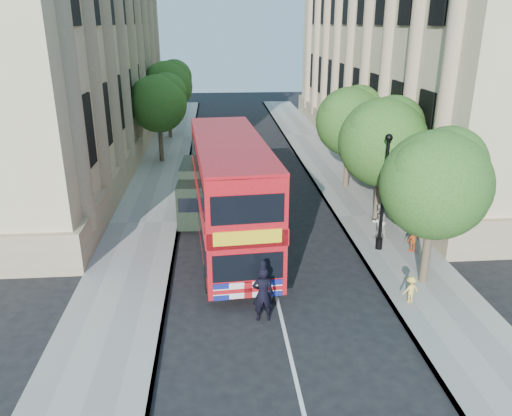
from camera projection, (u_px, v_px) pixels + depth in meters
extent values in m
plane|color=black|center=(286.00, 336.00, 16.19)|extent=(120.00, 120.00, 0.00)
cube|color=gray|center=(369.00, 216.00, 25.95)|extent=(3.50, 80.00, 0.12)
cube|color=gray|center=(145.00, 223.00, 25.06)|extent=(3.50, 80.00, 0.12)
cube|color=#C2B187|center=(430.00, 30.00, 36.52)|extent=(12.00, 38.00, 18.00)
cube|color=#C2B187|center=(42.00, 31.00, 34.39)|extent=(12.00, 38.00, 18.00)
cylinder|color=#473828|center=(427.00, 250.00, 18.94)|extent=(0.32, 0.32, 2.86)
sphere|color=#1F511B|center=(435.00, 185.00, 18.03)|extent=(4.00, 4.00, 4.00)
sphere|color=#1F511B|center=(449.00, 164.00, 18.22)|extent=(2.80, 2.80, 2.80)
sphere|color=#1F511B|center=(427.00, 174.00, 17.53)|extent=(2.60, 2.60, 2.60)
cylinder|color=#473828|center=(378.00, 197.00, 24.52)|extent=(0.32, 0.32, 2.99)
sphere|color=#1F511B|center=(383.00, 142.00, 23.57)|extent=(4.20, 4.20, 4.20)
sphere|color=#1F511B|center=(394.00, 126.00, 23.75)|extent=(2.94, 2.94, 2.94)
sphere|color=#1F511B|center=(375.00, 133.00, 23.06)|extent=(2.73, 2.73, 2.73)
cylinder|color=#473828|center=(347.00, 165.00, 30.14)|extent=(0.32, 0.32, 2.90)
sphere|color=#1F511B|center=(350.00, 121.00, 29.21)|extent=(4.00, 4.00, 4.00)
sphere|color=#1F511B|center=(359.00, 109.00, 29.40)|extent=(2.80, 2.80, 2.80)
sphere|color=#1F511B|center=(343.00, 113.00, 28.71)|extent=(2.60, 2.60, 2.60)
cylinder|color=#473828|center=(161.00, 142.00, 35.75)|extent=(0.32, 0.32, 2.99)
sphere|color=#1F511B|center=(158.00, 104.00, 34.79)|extent=(4.00, 4.00, 4.00)
sphere|color=#1F511B|center=(167.00, 93.00, 34.98)|extent=(2.80, 2.80, 2.80)
sphere|color=#1F511B|center=(150.00, 96.00, 34.29)|extent=(2.60, 2.60, 2.60)
cylinder|color=#473828|center=(170.00, 120.00, 43.18)|extent=(0.32, 0.32, 3.17)
sphere|color=#1F511B|center=(168.00, 86.00, 42.18)|extent=(4.20, 4.20, 4.20)
sphere|color=#1F511B|center=(175.00, 77.00, 42.35)|extent=(2.94, 2.94, 2.94)
sphere|color=#1F511B|center=(161.00, 80.00, 41.66)|extent=(2.73, 2.73, 2.73)
cylinder|color=black|center=(379.00, 243.00, 22.05)|extent=(0.30, 0.30, 0.50)
cylinder|color=black|center=(384.00, 195.00, 21.26)|extent=(0.14, 0.14, 5.00)
sphere|color=black|center=(389.00, 138.00, 20.39)|extent=(0.32, 0.32, 0.32)
cube|color=#AD0C12|center=(230.00, 192.00, 21.53)|extent=(3.55, 10.69, 4.37)
cube|color=black|center=(231.00, 213.00, 21.87)|extent=(3.56, 10.03, 1.00)
cube|color=black|center=(230.00, 166.00, 21.13)|extent=(3.56, 10.03, 1.00)
cube|color=yellow|center=(248.00, 237.00, 16.62)|extent=(2.32, 0.26, 0.50)
cylinder|color=black|center=(209.00, 278.00, 18.66)|extent=(0.39, 1.13, 1.11)
cylinder|color=black|center=(275.00, 273.00, 19.03)|extent=(0.39, 1.13, 1.11)
cylinder|color=black|center=(199.00, 211.00, 25.31)|extent=(0.39, 1.13, 1.11)
cylinder|color=black|center=(248.00, 208.00, 25.68)|extent=(0.39, 1.13, 1.11)
cube|color=black|center=(199.00, 204.00, 24.00)|extent=(2.07, 1.88, 2.10)
cube|color=black|center=(197.00, 205.00, 23.12)|extent=(1.80, 0.18, 0.70)
cube|color=black|center=(202.00, 186.00, 25.99)|extent=(2.14, 3.28, 2.50)
cube|color=black|center=(202.00, 211.00, 25.84)|extent=(2.01, 4.87, 0.25)
cylinder|color=black|center=(181.00, 223.00, 24.20)|extent=(0.25, 0.81, 0.80)
cylinder|color=black|center=(218.00, 223.00, 24.27)|extent=(0.25, 0.81, 0.80)
cylinder|color=black|center=(187.00, 200.00, 27.29)|extent=(0.25, 0.81, 0.80)
cylinder|color=black|center=(220.00, 200.00, 27.36)|extent=(0.25, 0.81, 0.80)
imported|color=black|center=(263.00, 294.00, 16.73)|extent=(0.72, 0.48, 1.98)
imported|color=beige|center=(379.00, 221.00, 22.94)|extent=(0.99, 0.90, 1.67)
imported|color=orange|center=(413.00, 241.00, 21.68)|extent=(0.65, 0.41, 1.03)
imported|color=#E8C04F|center=(411.00, 289.00, 17.76)|extent=(0.73, 0.54, 1.00)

